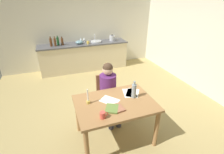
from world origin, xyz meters
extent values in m
cube|color=tan|center=(0.00, 0.00, -0.02)|extent=(5.20, 5.20, 0.04)
cube|color=beige|center=(0.00, 2.60, 1.30)|extent=(5.20, 0.12, 2.60)
cube|color=beige|center=(2.60, 0.00, 1.30)|extent=(0.12, 5.20, 2.60)
cube|color=beige|center=(0.00, 2.24, 0.43)|extent=(2.82, 0.60, 0.86)
cube|color=#4C4C51|center=(0.00, 2.24, 0.88)|extent=(2.86, 0.64, 0.04)
cube|color=#9E7042|center=(-0.14, -1.01, 0.73)|extent=(1.26, 0.90, 0.04)
cylinder|color=#9E7042|center=(-0.71, -1.41, 0.36)|extent=(0.07, 0.07, 0.71)
cylinder|color=#9E7042|center=(0.43, -1.41, 0.36)|extent=(0.07, 0.07, 0.71)
cylinder|color=#9E7042|center=(-0.71, -0.62, 0.36)|extent=(0.07, 0.07, 0.71)
cylinder|color=#9E7042|center=(0.43, -0.62, 0.36)|extent=(0.07, 0.07, 0.71)
cube|color=#9E7042|center=(-0.05, -0.38, 0.47)|extent=(0.41, 0.41, 0.04)
cube|color=#9E7042|center=(-0.06, -0.20, 0.68)|extent=(0.36, 0.04, 0.40)
cylinder|color=#9E7042|center=(-0.22, -0.56, 0.23)|extent=(0.04, 0.04, 0.46)
cylinder|color=#9E7042|center=(0.12, -0.55, 0.23)|extent=(0.04, 0.04, 0.46)
cylinder|color=#9E7042|center=(-0.23, -0.22, 0.23)|extent=(0.04, 0.04, 0.46)
cylinder|color=#9E7042|center=(0.11, -0.21, 0.23)|extent=(0.04, 0.04, 0.46)
cylinder|color=#592666|center=(-0.05, -0.40, 0.70)|extent=(0.33, 0.33, 0.50)
sphere|color=#D8AD8C|center=(-0.05, -0.40, 1.06)|extent=(0.20, 0.20, 0.20)
sphere|color=#473323|center=(-0.05, -0.40, 1.10)|extent=(0.19, 0.19, 0.19)
cylinder|color=#383847|center=(-0.13, -0.60, 0.45)|extent=(0.14, 0.38, 0.13)
cylinder|color=#383847|center=(-0.13, -0.79, 0.23)|extent=(0.10, 0.10, 0.45)
cylinder|color=#383847|center=(0.03, -0.59, 0.45)|extent=(0.14, 0.38, 0.13)
cylinder|color=#383847|center=(0.03, -0.78, 0.23)|extent=(0.10, 0.10, 0.45)
cylinder|color=#D84C3F|center=(-0.44, -1.31, 0.80)|extent=(0.08, 0.08, 0.10)
torus|color=#D84C3F|center=(-0.39, -1.31, 0.81)|extent=(0.07, 0.01, 0.07)
cylinder|color=gold|center=(-0.55, -0.89, 0.78)|extent=(0.06, 0.06, 0.05)
cylinder|color=white|center=(-0.55, -0.89, 0.91)|extent=(0.02, 0.02, 0.21)
cube|color=olive|center=(-0.25, -1.17, 0.77)|extent=(0.27, 0.28, 0.03)
cube|color=#A36549|center=(-0.16, -1.18, 0.77)|extent=(0.18, 0.23, 0.03)
cube|color=white|center=(0.20, -0.83, 0.75)|extent=(0.27, 0.34, 0.00)
cube|color=white|center=(-0.21, -0.94, 0.75)|extent=(0.35, 0.36, 0.00)
cube|color=white|center=(0.26, -0.85, 0.75)|extent=(0.34, 0.36, 0.00)
cylinder|color=#8C999E|center=(0.21, -0.98, 0.87)|extent=(0.08, 0.08, 0.24)
cylinder|color=#8C999E|center=(0.21, -0.98, 1.03)|extent=(0.03, 0.03, 0.06)
cylinder|color=#B2B7BC|center=(0.42, 2.24, 0.92)|extent=(0.36, 0.36, 0.04)
cylinder|color=silver|center=(0.42, 2.40, 1.02)|extent=(0.02, 0.02, 0.24)
cylinder|color=#593319|center=(-0.99, 2.20, 1.02)|extent=(0.07, 0.07, 0.24)
cylinder|color=#593319|center=(-0.99, 2.20, 1.17)|extent=(0.03, 0.03, 0.06)
cylinder|color=#593319|center=(-0.87, 2.19, 1.02)|extent=(0.07, 0.07, 0.23)
cylinder|color=#593319|center=(-0.87, 2.19, 1.16)|extent=(0.03, 0.03, 0.06)
cylinder|color=#194C23|center=(-0.78, 2.29, 1.01)|extent=(0.07, 0.07, 0.23)
cylinder|color=#194C23|center=(-0.78, 2.29, 1.16)|extent=(0.03, 0.03, 0.06)
cylinder|color=#593319|center=(-0.66, 2.24, 1.00)|extent=(0.08, 0.08, 0.20)
cylinder|color=#593319|center=(-0.66, 2.24, 1.13)|extent=(0.03, 0.03, 0.05)
ellipsoid|color=#668C99|center=(-0.14, 2.20, 0.95)|extent=(0.24, 0.24, 0.11)
cylinder|color=#B7BABF|center=(0.99, 2.24, 0.99)|extent=(0.18, 0.18, 0.18)
cone|color=#262628|center=(0.99, 2.24, 1.10)|extent=(0.11, 0.11, 0.04)
cylinder|color=silver|center=(0.06, 2.39, 0.90)|extent=(0.06, 0.06, 0.00)
cylinder|color=silver|center=(0.06, 2.39, 0.94)|extent=(0.01, 0.01, 0.07)
cone|color=silver|center=(0.06, 2.39, 1.01)|extent=(0.07, 0.07, 0.08)
cylinder|color=silver|center=(-0.05, 2.39, 0.90)|extent=(0.06, 0.06, 0.00)
cylinder|color=silver|center=(-0.05, 2.39, 0.94)|extent=(0.01, 0.01, 0.07)
cone|color=silver|center=(-0.05, 2.39, 1.01)|extent=(0.07, 0.07, 0.08)
cylinder|color=#F2CC4C|center=(0.11, 2.09, 0.95)|extent=(0.07, 0.07, 0.09)
torus|color=#F2CC4C|center=(0.15, 2.09, 0.95)|extent=(0.06, 0.01, 0.06)
camera|label=1|loc=(-0.94, -3.09, 2.30)|focal=26.78mm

